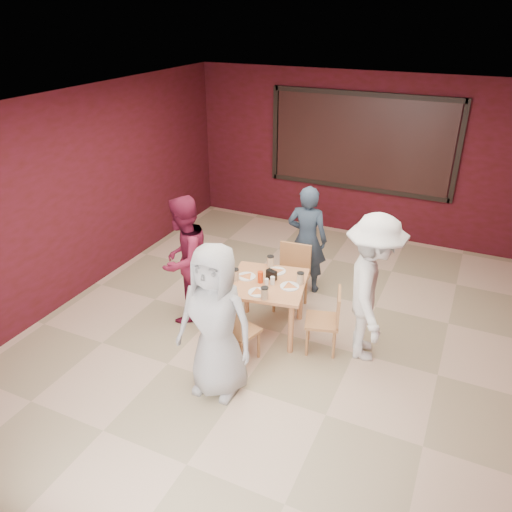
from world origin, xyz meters
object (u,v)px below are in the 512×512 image
at_px(chair_front, 236,330).
at_px(diner_back, 307,240).
at_px(dining_table, 268,288).
at_px(diner_left, 184,260).
at_px(diner_right, 372,289).
at_px(diner_front, 215,322).
at_px(chair_left, 209,286).
at_px(chair_right, 328,318).
at_px(chair_back, 292,273).

xyz_separation_m(chair_front, diner_back, (0.15, 1.92, 0.34)).
xyz_separation_m(dining_table, chair_front, (-0.08, -0.71, -0.19)).
relative_size(dining_table, diner_left, 0.64).
height_order(diner_back, diner_right, diner_right).
height_order(diner_front, diner_left, diner_front).
bearing_deg(diner_left, diner_back, 137.05).
bearing_deg(diner_back, dining_table, 82.11).
relative_size(dining_table, diner_right, 0.60).
bearing_deg(diner_front, diner_right, 42.84).
distance_m(diner_front, diner_back, 2.41).
height_order(dining_table, chair_front, dining_table).
relative_size(chair_left, diner_back, 0.51).
bearing_deg(dining_table, diner_left, -173.53).
bearing_deg(chair_right, dining_table, 176.01).
height_order(chair_left, chair_right, chair_right).
bearing_deg(chair_left, chair_right, -2.05).
height_order(chair_left, diner_back, diner_back).
bearing_deg(chair_back, chair_front, -95.61).
bearing_deg(chair_front, diner_left, 150.37).
xyz_separation_m(dining_table, diner_right, (1.24, 0.07, 0.25)).
bearing_deg(dining_table, diner_front, -92.61).
bearing_deg(chair_right, chair_left, 177.95).
bearing_deg(chair_front, dining_table, 83.69).
height_order(chair_back, diner_front, diner_front).
height_order(chair_left, diner_front, diner_front).
xyz_separation_m(chair_left, diner_front, (0.78, -1.20, 0.41)).
bearing_deg(diner_front, diner_left, 132.86).
bearing_deg(chair_right, chair_front, -143.41).
bearing_deg(diner_back, chair_right, 115.65).
xyz_separation_m(chair_right, diner_right, (0.44, 0.13, 0.43)).
xyz_separation_m(diner_front, diner_right, (1.29, 1.27, 0.03)).
height_order(chair_front, diner_right, diner_right).
bearing_deg(diner_right, chair_left, 76.22).
bearing_deg(diner_right, chair_back, 46.30).
distance_m(diner_front, diner_right, 1.81).
height_order(chair_back, diner_back, diner_back).
xyz_separation_m(chair_front, diner_front, (0.02, -0.49, 0.42)).
bearing_deg(diner_right, diner_left, 79.11).
xyz_separation_m(chair_front, chair_right, (0.88, 0.66, 0.01)).
distance_m(chair_right, diner_back, 1.50).
height_order(chair_front, diner_front, diner_front).
xyz_separation_m(diner_front, diner_back, (0.13, 2.40, -0.07)).
distance_m(chair_left, chair_right, 1.64).
distance_m(chair_left, diner_right, 2.12).
relative_size(diner_back, diner_right, 0.89).
distance_m(diner_front, diner_left, 1.50).
bearing_deg(diner_left, chair_back, 123.86).
height_order(chair_front, diner_back, diner_back).
distance_m(dining_table, chair_left, 0.85).
height_order(diner_front, diner_back, diner_front).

